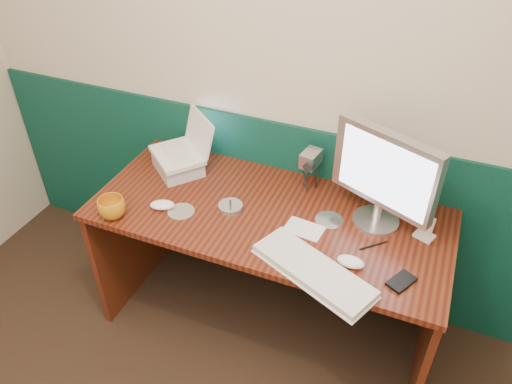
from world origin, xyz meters
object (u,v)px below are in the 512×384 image
at_px(laptop, 175,137).
at_px(keyboard, 313,271).
at_px(mug, 112,208).
at_px(desk, 268,271).
at_px(camcorder, 310,172).
at_px(monitor, 384,178).

distance_m(laptop, keyboard, 0.95).
xyz_separation_m(keyboard, mug, (-0.92, -0.00, 0.03)).
distance_m(laptop, mug, 0.46).
bearing_deg(laptop, keyboard, 12.88).
distance_m(keyboard, mug, 0.92).
height_order(keyboard, mug, mug).
height_order(desk, laptop, laptop).
relative_size(laptop, keyboard, 0.53).
height_order(mug, camcorder, camcorder).
bearing_deg(mug, monitor, 20.49).
relative_size(desk, keyboard, 3.19).
bearing_deg(laptop, monitor, 38.52).
bearing_deg(keyboard, monitor, 91.96).
relative_size(laptop, mug, 2.22).
distance_m(laptop, monitor, 0.99).
height_order(desk, camcorder, camcorder).
xyz_separation_m(monitor, keyboard, (-0.16, -0.40, -0.22)).
relative_size(monitor, keyboard, 0.93).
bearing_deg(camcorder, desk, -104.45).
xyz_separation_m(laptop, keyboard, (0.83, -0.42, -0.18)).
bearing_deg(keyboard, camcorder, 133.16).
bearing_deg(mug, camcorder, 35.88).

